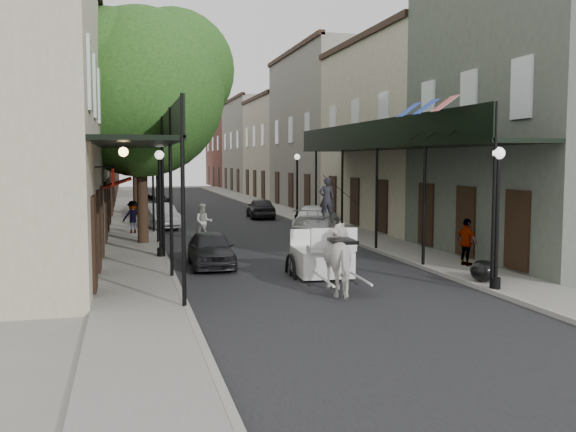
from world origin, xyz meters
TOP-DOWN VIEW (x-y plane):
  - ground at (0.00, 0.00)m, footprint 140.00×140.00m
  - road at (0.00, 20.00)m, footprint 8.00×90.00m
  - sidewalk_left at (-5.00, 20.00)m, footprint 2.20×90.00m
  - sidewalk_right at (5.00, 20.00)m, footprint 2.20×90.00m
  - building_row_left at (-8.60, 30.00)m, footprint 5.00×80.00m
  - building_row_right at (8.60, 30.00)m, footprint 5.00×80.00m
  - gallery_left at (-4.79, 6.98)m, footprint 2.20×18.05m
  - gallery_right at (4.79, 6.98)m, footprint 2.20×18.05m
  - tree_near at (-4.20, 10.18)m, footprint 7.31×6.80m
  - tree_far at (-4.25, 24.18)m, footprint 6.45×6.00m
  - lamppost_right_near at (4.10, -2.00)m, footprint 0.32×0.32m
  - lamppost_left at (-4.10, 6.00)m, footprint 0.32×0.32m
  - lamppost_right_far at (4.10, 18.00)m, footprint 0.32×0.32m
  - horse at (0.24, -1.00)m, footprint 1.10×2.19m
  - carriage at (0.40, 1.81)m, footprint 1.97×2.75m
  - pedestrian_walking at (-2.00, 11.03)m, footprint 0.78×0.61m
  - pedestrian_sidewalk_left at (-4.95, 13.67)m, footprint 0.97×0.57m
  - pedestrian_sidewalk_right at (5.28, 1.54)m, footprint 0.55×0.95m
  - car_left_near at (-2.60, 4.00)m, footprint 1.48×3.50m
  - car_left_mid at (-3.60, 16.35)m, footprint 2.10×4.09m
  - car_left_far at (-3.60, 27.45)m, footprint 3.31×4.71m
  - car_right_near at (3.38, 11.69)m, footprint 3.69×5.27m
  - car_right_far at (2.60, 20.80)m, footprint 1.72×3.73m
  - trash_bags at (4.43, -0.88)m, footprint 0.98×1.13m

SIDE VIEW (x-z plane):
  - ground at x=0.00m, z-range 0.00..0.00m
  - road at x=0.00m, z-range 0.00..0.01m
  - sidewalk_left at x=-5.00m, z-range 0.00..0.12m
  - sidewalk_right at x=5.00m, z-range 0.00..0.12m
  - trash_bags at x=4.43m, z-range 0.10..0.71m
  - car_left_near at x=-2.60m, z-range 0.00..1.18m
  - car_left_far at x=-3.60m, z-range 0.00..1.19m
  - car_right_far at x=2.60m, z-range 0.00..1.24m
  - car_left_mid at x=-3.60m, z-range 0.00..1.28m
  - car_right_near at x=3.38m, z-range 0.00..1.42m
  - pedestrian_walking at x=-2.00m, z-range 0.00..1.61m
  - pedestrian_sidewalk_left at x=-4.95m, z-range 0.12..1.61m
  - pedestrian_sidewalk_right at x=5.28m, z-range 0.12..1.64m
  - horse at x=0.24m, z-range 0.00..1.81m
  - carriage at x=0.40m, z-range -0.34..2.68m
  - lamppost_right_near at x=4.10m, z-range 0.19..3.90m
  - lamppost_left at x=-4.10m, z-range 0.19..3.90m
  - lamppost_right_far at x=4.10m, z-range 0.19..3.90m
  - gallery_left at x=-4.79m, z-range 1.61..6.49m
  - gallery_right at x=4.79m, z-range 1.61..6.49m
  - building_row_left at x=-8.60m, z-range 0.00..10.50m
  - building_row_right at x=8.60m, z-range 0.00..10.50m
  - tree_far at x=-4.25m, z-range 1.53..10.14m
  - tree_near at x=-4.20m, z-range 1.67..11.30m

